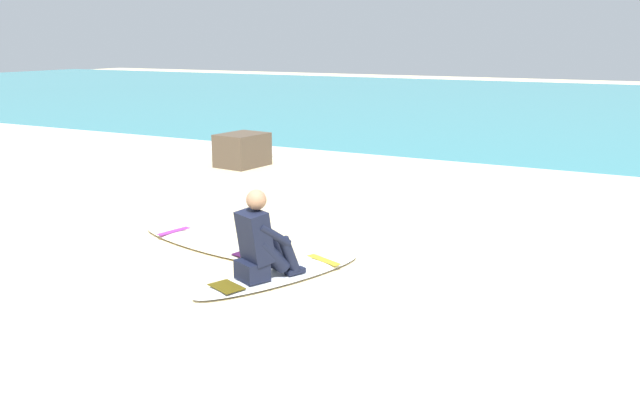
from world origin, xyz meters
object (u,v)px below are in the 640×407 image
(surfboard_main, at_px, (281,275))
(shoreline_rock, at_px, (242,150))
(surfboard_spare_near, at_px, (207,243))
(surfer_seated, at_px, (261,244))

(surfboard_main, relative_size, shoreline_rock, 2.29)
(surfboard_spare_near, bearing_deg, shoreline_rock, 119.47)
(surfer_seated, relative_size, surfboard_spare_near, 0.39)
(surfer_seated, xyz_separation_m, shoreline_rock, (-3.99, 5.53, -0.11))
(shoreline_rock, bearing_deg, surfboard_main, -52.39)
(surfboard_main, distance_m, surfboard_spare_near, 1.51)
(surfboard_spare_near, xyz_separation_m, shoreline_rock, (-2.67, 4.73, 0.29))
(surfboard_spare_near, bearing_deg, surfer_seated, -31.29)
(surfboard_main, bearing_deg, shoreline_rock, 127.61)
(surfboard_spare_near, distance_m, shoreline_rock, 5.45)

